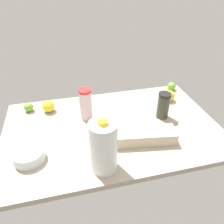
{
  "coord_description": "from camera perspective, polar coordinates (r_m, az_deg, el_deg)",
  "views": [
    {
      "loc": [
        -23.2,
        -94.77,
        79.69
      ],
      "look_at": [
        0.0,
        0.0,
        13.0
      ],
      "focal_mm": 35.0,
      "sensor_mm": 36.0,
      "label": 1
    }
  ],
  "objects": [
    {
      "name": "lime_near_front",
      "position": [
        1.65,
        15.27,
        6.51
      ],
      "size": [
        5.81,
        5.81,
        5.81
      ],
      "primitive_type": "sphere",
      "color": "#65B235",
      "rests_on": "countertop"
    },
    {
      "name": "milk_jug",
      "position": [
        0.94,
        -2.25,
        -9.05
      ],
      "size": [
        12.0,
        12.0,
        26.42
      ],
      "color": "white",
      "rests_on": "countertop"
    },
    {
      "name": "lemon_loose",
      "position": [
        1.51,
        14.65,
        4.16
      ],
      "size": [
        7.47,
        7.47,
        7.47
      ],
      "primitive_type": "sphere",
      "color": "yellow",
      "rests_on": "countertop"
    },
    {
      "name": "shaker_bottle",
      "position": [
        1.31,
        13.27,
        1.7
      ],
      "size": [
        7.22,
        7.22,
        15.92
      ],
      "color": "#37392D",
      "rests_on": "countertop"
    },
    {
      "name": "lime_beside_bowl",
      "position": [
        1.45,
        -20.95,
        1.2
      ],
      "size": [
        5.69,
        5.69,
        5.69
      ],
      "primitive_type": "sphere",
      "color": "#70AD39",
      "rests_on": "countertop"
    },
    {
      "name": "lemon_by_jug",
      "position": [
        1.4,
        -16.29,
        1.45
      ],
      "size": [
        7.39,
        7.39,
        7.39
      ],
      "primitive_type": "sphere",
      "color": "yellow",
      "rests_on": "countertop"
    },
    {
      "name": "tumbler_cup",
      "position": [
        1.26,
        -6.88,
        2.0
      ],
      "size": [
        7.32,
        7.32,
        19.15
      ],
      "color": "silver",
      "rests_on": "countertop"
    },
    {
      "name": "egg_carton",
      "position": [
        1.14,
        8.47,
        -6.21
      ],
      "size": [
        33.04,
        15.43,
        6.5
      ],
      "primitive_type": "cube",
      "rotation": [
        0.0,
        0.0,
        -0.16
      ],
      "color": "beige",
      "rests_on": "countertop"
    },
    {
      "name": "lemon_far_back",
      "position": [
        1.46,
        -7.35,
        4.06
      ],
      "size": [
        7.25,
        7.25,
        7.25
      ],
      "primitive_type": "sphere",
      "color": "yellow",
      "rests_on": "countertop"
    },
    {
      "name": "countertop",
      "position": [
        1.25,
        0.0,
        -4.35
      ],
      "size": [
        120.0,
        76.0,
        3.0
      ],
      "primitive_type": "cube",
      "color": "#A89B88",
      "rests_on": "ground"
    },
    {
      "name": "mixing_bowl",
      "position": [
        1.11,
        -20.96,
        -10.46
      ],
      "size": [
        14.83,
        14.83,
        5.3
      ],
      "primitive_type": "cylinder",
      "color": "silver",
      "rests_on": "countertop"
    }
  ]
}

